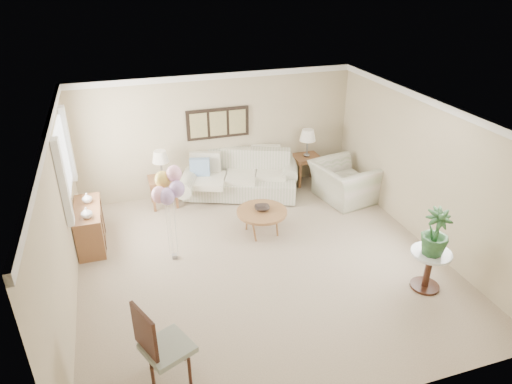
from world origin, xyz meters
TOP-DOWN VIEW (x-y plane):
  - ground_plane at (0.00, 0.00)m, footprint 6.00×6.00m
  - room_shell at (-0.11, 0.09)m, footprint 6.04×6.04m
  - wall_art_triptych at (0.00, 2.96)m, footprint 1.35×0.06m
  - sofa at (0.36, 2.60)m, footprint 2.97×1.82m
  - end_table_left at (-1.30, 2.58)m, footprint 0.58×0.52m
  - end_table_right at (1.97, 2.70)m, footprint 0.60×0.54m
  - lamp_left at (-1.30, 2.58)m, footprint 0.34×0.34m
  - lamp_right at (1.97, 2.70)m, footprint 0.36×0.36m
  - coffee_table at (0.30, 0.91)m, footprint 0.94×0.94m
  - decor_bowl at (0.31, 0.94)m, footprint 0.34×0.34m
  - armchair at (2.38, 1.69)m, footprint 1.28×1.41m
  - side_table at (2.24, -1.42)m, footprint 0.61×0.61m
  - potted_plant at (2.21, -1.45)m, footprint 0.46×0.46m
  - accent_chair at (-1.93, -1.93)m, footprint 0.71×0.70m
  - credenza at (-2.76, 1.50)m, footprint 0.46×1.20m
  - vase_white at (-2.74, 1.14)m, footprint 0.21×0.21m
  - vase_sage at (-2.74, 1.71)m, footprint 0.18×0.18m
  - balloon_cluster at (-1.41, 0.58)m, footprint 0.54×0.51m

SIDE VIEW (x-z plane):
  - ground_plane at x=0.00m, z-range 0.00..0.00m
  - credenza at x=-2.76m, z-range 0.00..0.74m
  - sofa at x=0.36m, z-range -0.10..0.87m
  - armchair at x=2.38m, z-range 0.00..0.80m
  - coffee_table at x=0.30m, z-range 0.20..0.68m
  - side_table at x=2.24m, z-range 0.17..0.83m
  - decor_bowl at x=0.31m, z-range 0.48..0.55m
  - end_table_left at x=-1.30m, z-range 0.21..0.84m
  - end_table_right at x=1.97m, z-range 0.22..0.87m
  - accent_chair at x=-1.93m, z-range 0.02..1.12m
  - vase_sage at x=-2.74m, z-range 0.74..0.93m
  - vase_white at x=-2.74m, z-range 0.74..0.94m
  - potted_plant at x=2.21m, z-range 0.67..1.41m
  - lamp_left at x=-1.30m, z-range 0.79..1.39m
  - lamp_right at x=1.97m, z-range 0.82..1.45m
  - balloon_cluster at x=-1.41m, z-range 0.53..2.23m
  - wall_art_triptych at x=0.00m, z-range 1.23..1.88m
  - room_shell at x=-0.11m, z-range 0.33..2.93m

